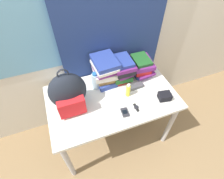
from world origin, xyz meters
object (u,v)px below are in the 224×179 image
book_stack_left (105,71)px  water_bottle (96,81)px  backpack (68,93)px  wristwatch (136,107)px  camera_pouch (165,96)px  sports_bottle (106,76)px  sunscreen_bottle (128,90)px  sunglasses_case (136,86)px  book_stack_center (121,68)px  book_stack_right (141,66)px  cell_phone (125,112)px

book_stack_left → water_bottle: 0.13m
backpack → wristwatch: backpack is taller
backpack → book_stack_left: 0.43m
book_stack_left → camera_pouch: 0.61m
sports_bottle → sunscreen_bottle: 0.25m
backpack → sunglasses_case: 0.66m
sunscreen_bottle → camera_pouch: size_ratio=1.20×
wristwatch → book_stack_left: bearing=110.5°
book_stack_center → sunglasses_case: bearing=-65.0°
sports_bottle → camera_pouch: size_ratio=1.94×
sunscreen_bottle → wristwatch: size_ratio=1.63×
wristwatch → book_stack_right: bearing=59.7°
water_bottle → sunglasses_case: water_bottle is taller
book_stack_left → book_stack_right: size_ratio=0.98×
backpack → water_bottle: backpack is taller
cell_phone → sunglasses_case: bearing=47.4°
camera_pouch → sunscreen_bottle: bearing=152.6°
backpack → book_stack_left: backpack is taller
camera_pouch → book_stack_center: bearing=124.6°
book_stack_center → sunscreen_bottle: book_stack_center is taller
book_stack_right → sports_bottle: (-0.39, -0.05, 0.02)m
book_stack_center → book_stack_left: bearing=177.4°
cell_phone → sunscreen_bottle: bearing=59.3°
book_stack_left → sports_bottle: (-0.00, -0.05, -0.03)m
backpack → camera_pouch: (0.83, -0.23, -0.15)m
book_stack_right → camera_pouch: book_stack_right is taller
book_stack_right → camera_pouch: bearing=-82.6°
book_stack_left → book_stack_right: book_stack_left is taller
book_stack_left → sports_bottle: size_ratio=1.18×
book_stack_right → cell_phone: size_ratio=3.00×
book_stack_left → sports_bottle: bearing=-91.6°
sunscreen_bottle → sunglasses_case: sunscreen_bottle is taller
book_stack_left → water_bottle: bearing=-157.4°
backpack → cell_phone: bearing=-30.2°
camera_pouch → wristwatch: 0.29m
sunglasses_case → camera_pouch: camera_pouch is taller
book_stack_left → sunscreen_bottle: bearing=-60.5°
book_stack_center → cell_phone: size_ratio=2.84×
water_bottle → wristwatch: bearing=-53.8°
book_stack_center → camera_pouch: (0.27, -0.40, -0.10)m
cell_phone → wristwatch: size_ratio=1.06×
book_stack_left → sunscreen_bottle: (0.14, -0.25, -0.08)m
book_stack_center → cell_phone: (-0.13, -0.42, -0.12)m
book_stack_left → wristwatch: book_stack_left is taller
backpack → sunscreen_bottle: backpack is taller
camera_pouch → sports_bottle: bearing=141.2°
book_stack_center → book_stack_right: 0.23m
book_stack_right → water_bottle: water_bottle is taller
sports_bottle → camera_pouch: bearing=-38.8°
water_bottle → camera_pouch: bearing=-32.8°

